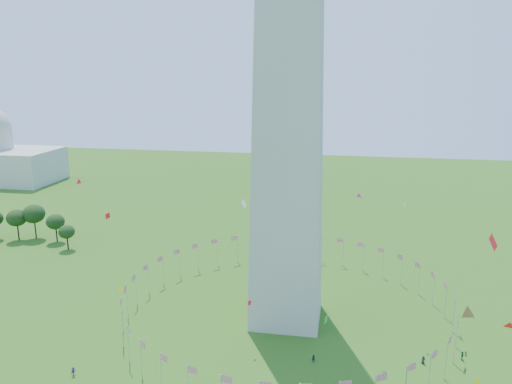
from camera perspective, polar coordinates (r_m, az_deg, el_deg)
flag_ring at (r=128.29m, az=3.48°, el=-12.38°), size 80.24×80.24×9.00m
kites_aloft at (r=96.57m, az=8.93°, el=-10.94°), size 116.25×62.00×38.51m
tree_line_west at (r=204.40m, az=-26.53°, el=-3.41°), size 55.18×15.60×12.64m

